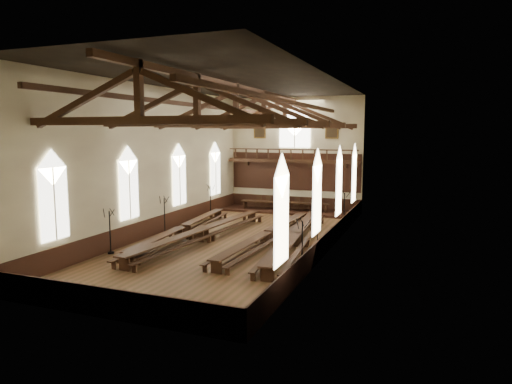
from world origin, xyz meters
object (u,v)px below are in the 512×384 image
refectory_row_d (295,236)px  dais (284,211)px  candelabrum_left_mid (165,222)px  candelabrum_left_near (110,240)px  candelabrum_right_far (344,216)px  high_table (284,203)px  candelabrum_right_near (302,255)px  refectory_row_c (268,234)px  candelabrum_left_far (210,207)px  candelabrum_right_mid (317,242)px  refectory_row_a (182,228)px  refectory_row_b (202,232)px

refectory_row_d → dais: 11.87m
refectory_row_d → candelabrum_left_mid: candelabrum_left_mid is taller
candelabrum_left_near → candelabrum_right_far: size_ratio=0.99×
refectory_row_d → dais: refectory_row_d is taller
high_table → candelabrum_right_near: size_ratio=2.92×
candelabrum_left_near → refectory_row_c: bearing=37.0°
candelabrum_right_far → candelabrum_left_far: bearing=179.1°
refectory_row_d → candelabrum_left_near: size_ratio=5.79×
high_table → candelabrum_right_mid: candelabrum_right_mid is taller
candelabrum_right_mid → candelabrum_right_far: bearing=90.0°
dais → candelabrum_right_mid: (5.97, -12.63, 0.62)m
high_table → candelabrum_right_far: (5.97, -4.28, 0.01)m
refectory_row_c → candelabrum_right_far: 7.66m
candelabrum_right_far → refectory_row_c: bearing=-117.6°
refectory_row_a → candelabrum_left_mid: size_ratio=5.51×
refectory_row_b → refectory_row_a: bearing=159.3°
candelabrum_left_far → dais: bearing=38.7°
dais → candelabrum_left_near: size_ratio=4.34×
candelabrum_left_mid → candelabrum_right_near: bearing=-23.6°
refectory_row_d → dais: bearing=110.8°
candelabrum_left_near → candelabrum_left_far: bearing=90.0°
dais → refectory_row_b: bearing=-97.9°
refectory_row_c → candelabrum_right_mid: (3.54, -1.56, 0.16)m
refectory_row_c → refectory_row_d: refectory_row_d is taller
dais → high_table: bearing=-91.8°
refectory_row_c → candelabrum_right_near: size_ratio=5.42×
dais → refectory_row_a: bearing=-107.3°
refectory_row_d → candelabrum_left_far: (-9.35, 6.97, 0.21)m
candelabrum_right_mid → candelabrum_right_far: (0.00, 8.35, 0.10)m
refectory_row_c → candelabrum_left_near: bearing=-143.0°
candelabrum_right_near → candelabrum_right_far: 11.64m
high_table → candelabrum_left_mid: size_ratio=3.01×
refectory_row_b → candelabrum_left_mid: (-3.45, 1.05, 0.20)m
candelabrum_left_far → candelabrum_right_far: 11.10m
high_table → candelabrum_right_near: (5.97, -15.91, 0.01)m
refectory_row_a → dais: refectory_row_a is taller
refectory_row_b → high_table: high_table is taller
high_table → candelabrum_right_far: 7.34m
refectory_row_c → candelabrum_right_far: size_ratio=5.47×
candelabrum_left_near → candelabrum_left_mid: size_ratio=1.01×
dais → candelabrum_right_mid: size_ratio=4.90×
high_table → candelabrum_left_mid: (-5.13, -11.06, -0.01)m
candelabrum_left_near → candelabrum_right_near: 11.13m
candelabrum_left_near → refectory_row_b: bearing=53.4°
candelabrum_right_mid → candelabrum_right_near: bearing=-90.0°
refectory_row_a → candelabrum_left_near: (-1.58, -5.36, 0.27)m
candelabrum_left_mid → candelabrum_right_mid: (11.10, -1.57, -0.08)m
refectory_row_d → high_table: high_table is taller
refectory_row_c → refectory_row_b: bearing=-165.8°
candelabrum_left_mid → candelabrum_right_far: bearing=31.4°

